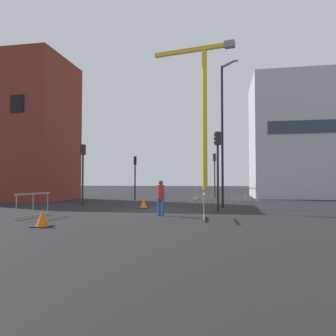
# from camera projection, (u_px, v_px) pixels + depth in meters

# --- Properties ---
(ground) EXTENTS (160.00, 160.00, 0.00)m
(ground) POSITION_uv_depth(u_px,v_px,m) (153.00, 210.00, 17.51)
(ground) COLOR black
(brick_building) EXTENTS (10.71, 6.26, 11.75)m
(brick_building) POSITION_uv_depth(u_px,v_px,m) (7.00, 131.00, 26.97)
(brick_building) COLOR maroon
(brick_building) RESTS_ON ground
(office_block) EXTENTS (13.24, 7.90, 11.49)m
(office_block) POSITION_uv_depth(u_px,v_px,m) (322.00, 138.00, 30.58)
(office_block) COLOR #B7B7BC
(office_block) RESTS_ON ground
(construction_crane) EXTENTS (14.98, 3.72, 26.12)m
(construction_crane) POSITION_uv_depth(u_px,v_px,m) (203.00, 97.00, 57.12)
(construction_crane) COLOR gold
(construction_crane) RESTS_ON ground
(streetlamp_tall) EXTENTS (1.05, 1.21, 8.73)m
(streetlamp_tall) POSITION_uv_depth(u_px,v_px,m) (224.00, 125.00, 19.36)
(streetlamp_tall) COLOR black
(streetlamp_tall) RESTS_ON ground
(traffic_light_near) EXTENTS (0.30, 0.39, 3.72)m
(traffic_light_near) POSITION_uv_depth(u_px,v_px,m) (135.00, 170.00, 27.33)
(traffic_light_near) COLOR black
(traffic_light_near) RESTS_ON ground
(traffic_light_island) EXTENTS (0.39, 0.35, 4.21)m
(traffic_light_island) POSITION_uv_depth(u_px,v_px,m) (218.00, 158.00, 16.77)
(traffic_light_island) COLOR #232326
(traffic_light_island) RESTS_ON ground
(traffic_light_verge) EXTENTS (0.30, 0.39, 4.16)m
(traffic_light_verge) POSITION_uv_depth(u_px,v_px,m) (215.00, 168.00, 29.77)
(traffic_light_verge) COLOR #2D2D30
(traffic_light_verge) RESTS_ON ground
(traffic_light_median) EXTENTS (0.34, 0.39, 4.06)m
(traffic_light_median) POSITION_uv_depth(u_px,v_px,m) (83.00, 164.00, 21.34)
(traffic_light_median) COLOR #232326
(traffic_light_median) RESTS_ON ground
(pedestrian_walking) EXTENTS (0.34, 0.34, 1.64)m
(pedestrian_walking) POSITION_uv_depth(u_px,v_px,m) (161.00, 195.00, 14.71)
(pedestrian_walking) COLOR #33519E
(pedestrian_walking) RESTS_ON ground
(safety_barrier_rear) EXTENTS (2.18, 0.19, 1.08)m
(safety_barrier_rear) POSITION_uv_depth(u_px,v_px,m) (245.00, 194.00, 24.49)
(safety_barrier_rear) COLOR #9EA0A5
(safety_barrier_rear) RESTS_ON ground
(safety_barrier_right_run) EXTENTS (0.19, 1.97, 1.08)m
(safety_barrier_right_run) POSITION_uv_depth(u_px,v_px,m) (204.00, 206.00, 13.29)
(safety_barrier_right_run) COLOR #9EA0A5
(safety_barrier_right_run) RESTS_ON ground
(safety_barrier_mid_span) EXTENTS (0.28, 2.24, 1.08)m
(safety_barrier_mid_span) POSITION_uv_depth(u_px,v_px,m) (33.00, 205.00, 13.98)
(safety_barrier_mid_span) COLOR gray
(safety_barrier_mid_span) RESTS_ON ground
(safety_barrier_left_run) EXTENTS (0.20, 1.83, 1.08)m
(safety_barrier_left_run) POSITION_uv_depth(u_px,v_px,m) (196.00, 193.00, 26.54)
(safety_barrier_left_run) COLOR #9EA0A5
(safety_barrier_left_run) RESTS_ON ground
(traffic_cone_by_barrier) EXTENTS (0.61, 0.61, 0.62)m
(traffic_cone_by_barrier) POSITION_uv_depth(u_px,v_px,m) (43.00, 219.00, 11.17)
(traffic_cone_by_barrier) COLOR black
(traffic_cone_by_barrier) RESTS_ON ground
(traffic_cone_striped) EXTENTS (0.59, 0.59, 0.60)m
(traffic_cone_striped) POSITION_uv_depth(u_px,v_px,m) (143.00, 203.00, 18.79)
(traffic_cone_striped) COLOR black
(traffic_cone_striped) RESTS_ON ground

